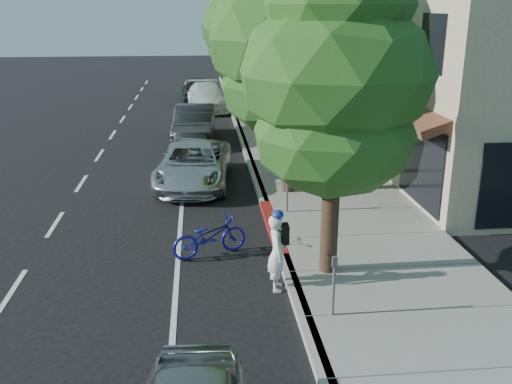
{
  "coord_description": "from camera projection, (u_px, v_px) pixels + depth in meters",
  "views": [
    {
      "loc": [
        -1.96,
        -13.8,
        6.0
      ],
      "look_at": [
        -0.54,
        0.31,
        1.35
      ],
      "focal_mm": 40.0,
      "sensor_mm": 36.0,
      "label": 1
    }
  ],
  "objects": [
    {
      "name": "street_tree_4",
      "position": [
        244.0,
        31.0,
        34.58
      ],
      "size": [
        5.15,
        5.15,
        7.54
      ],
      "color": "black",
      "rests_on": "ground"
    },
    {
      "name": "silver_suv",
      "position": [
        194.0,
        164.0,
        19.88
      ],
      "size": [
        2.94,
        5.41,
        1.44
      ],
      "primitive_type": "imported",
      "rotation": [
        0.0,
        0.0,
        -0.11
      ],
      "color": "silver",
      "rests_on": "ground"
    },
    {
      "name": "white_pickup",
      "position": [
        207.0,
        97.0,
        34.22
      ],
      "size": [
        2.73,
        5.56,
        1.56
      ],
      "primitive_type": "imported",
      "rotation": [
        0.0,
        0.0,
        0.1
      ],
      "color": "white",
      "rests_on": "ground"
    },
    {
      "name": "street_tree_2",
      "position": [
        267.0,
        38.0,
        23.17
      ],
      "size": [
        4.27,
        4.27,
        7.53
      ],
      "color": "black",
      "rests_on": "ground"
    },
    {
      "name": "ground",
      "position": [
        278.0,
        243.0,
        15.11
      ],
      "size": [
        120.0,
        120.0,
        0.0
      ],
      "primitive_type": "plane",
      "color": "black",
      "rests_on": "ground"
    },
    {
      "name": "dark_sedan",
      "position": [
        194.0,
        124.0,
        26.31
      ],
      "size": [
        2.02,
        5.01,
        1.62
      ],
      "primitive_type": "imported",
      "rotation": [
        0.0,
        0.0,
        -0.06
      ],
      "color": "black",
      "rests_on": "ground"
    },
    {
      "name": "storefront_building",
      "position": [
        404.0,
        52.0,
        31.94
      ],
      "size": [
        10.0,
        36.0,
        7.0
      ],
      "primitive_type": "cube",
      "color": "beige",
      "rests_on": "ground"
    },
    {
      "name": "pedestrian",
      "position": [
        291.0,
        153.0,
        20.53
      ],
      "size": [
        0.88,
        0.74,
        1.61
      ],
      "primitive_type": "imported",
      "rotation": [
        0.0,
        0.0,
        3.32
      ],
      "color": "black",
      "rests_on": "sidewalk"
    },
    {
      "name": "dark_suv_far",
      "position": [
        196.0,
        89.0,
        37.49
      ],
      "size": [
        1.99,
        4.59,
        1.54
      ],
      "primitive_type": "imported",
      "rotation": [
        0.0,
        0.0,
        0.04
      ],
      "color": "black",
      "rests_on": "ground"
    },
    {
      "name": "sidewalk",
      "position": [
        307.0,
        161.0,
        22.87
      ],
      "size": [
        4.6,
        56.0,
        0.15
      ],
      "primitive_type": "cube",
      "color": "gray",
      "rests_on": "ground"
    },
    {
      "name": "street_tree_0",
      "position": [
        336.0,
        79.0,
        11.88
      ],
      "size": [
        4.13,
        4.13,
        7.26
      ],
      "color": "black",
      "rests_on": "ground"
    },
    {
      "name": "curb",
      "position": [
        250.0,
        162.0,
        22.65
      ],
      "size": [
        0.3,
        56.0,
        0.15
      ],
      "primitive_type": "cube",
      "color": "#9E998E",
      "rests_on": "ground"
    },
    {
      "name": "cyclist",
      "position": [
        277.0,
        253.0,
        12.43
      ],
      "size": [
        0.46,
        0.66,
        1.74
      ],
      "primitive_type": "imported",
      "rotation": [
        0.0,
        0.0,
        1.5
      ],
      "color": "white",
      "rests_on": "ground"
    },
    {
      "name": "street_tree_3",
      "position": [
        253.0,
        33.0,
        28.86
      ],
      "size": [
        4.74,
        4.74,
        7.59
      ],
      "color": "black",
      "rests_on": "ground"
    },
    {
      "name": "street_tree_1",
      "position": [
        291.0,
        42.0,
        17.43
      ],
      "size": [
        5.22,
        5.22,
        8.09
      ],
      "color": "black",
      "rests_on": "ground"
    },
    {
      "name": "curb_red_segment",
      "position": [
        273.0,
        227.0,
        16.03
      ],
      "size": [
        0.32,
        4.0,
        0.15
      ],
      "primitive_type": "cube",
      "color": "maroon",
      "rests_on": "ground"
    },
    {
      "name": "street_tree_5",
      "position": [
        237.0,
        26.0,
        40.24
      ],
      "size": [
        5.33,
        5.33,
        7.65
      ],
      "color": "black",
      "rests_on": "ground"
    },
    {
      "name": "bicycle",
      "position": [
        210.0,
        236.0,
        14.23
      ],
      "size": [
        2.07,
        1.35,
        1.03
      ],
      "primitive_type": "imported",
      "rotation": [
        0.0,
        0.0,
        1.94
      ],
      "color": "#171591",
      "rests_on": "ground"
    }
  ]
}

